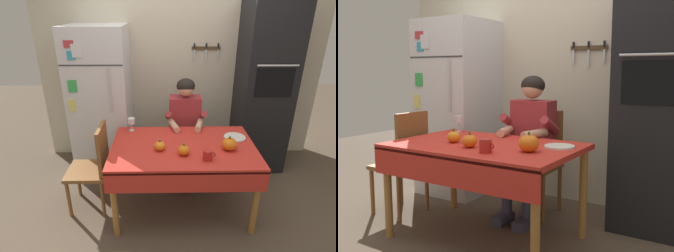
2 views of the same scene
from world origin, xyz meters
The scene contains 14 objects.
ground_plane centered at (0.00, 0.00, 0.00)m, with size 10.00×10.00×0.00m, color brown.
back_wall_assembly centered at (0.05, 1.35, 1.30)m, with size 3.70×0.13×2.60m.
refrigerator centered at (-0.95, 0.96, 0.90)m, with size 0.68×0.71×1.80m.
wall_oven centered at (1.05, 1.00, 1.05)m, with size 0.60×0.64×2.10m.
dining_table centered at (0.00, 0.08, 0.66)m, with size 1.40×0.90×0.74m.
chair_behind_person centered at (0.06, 0.87, 0.51)m, with size 0.40×0.40×0.93m.
seated_person centered at (0.06, 0.68, 0.74)m, with size 0.47×0.55×1.25m.
chair_left_side centered at (-0.90, 0.14, 0.51)m, with size 0.40×0.40×0.93m.
coffee_mug centered at (0.20, -0.17, 0.79)m, with size 0.11×0.09×0.09m.
wine_glass centered at (-0.54, 0.46, 0.85)m, with size 0.08×0.08×0.15m.
pumpkin_large centered at (-0.01, -0.08, 0.79)m, with size 0.11×0.11×0.11m.
pumpkin_medium centered at (0.43, 0.01, 0.80)m, with size 0.14×0.14×0.14m.
pumpkin_small centered at (-0.23, 0.01, 0.78)m, with size 0.10×0.10×0.11m.
serving_tray centered at (0.54, 0.25, 0.75)m, with size 0.22×0.22×0.02m, color silver.
Camera 1 is at (-0.19, -2.26, 2.00)m, focal length 29.20 mm.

